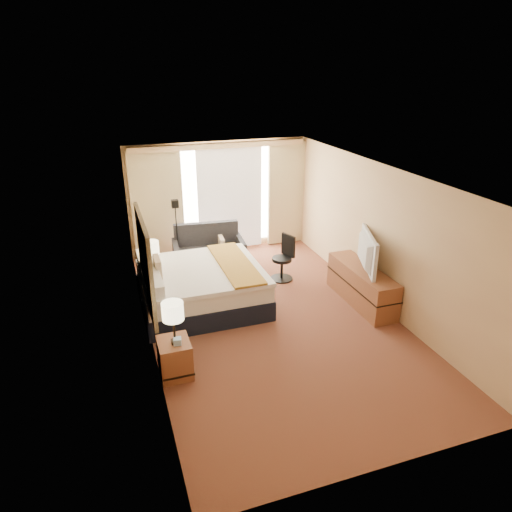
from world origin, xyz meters
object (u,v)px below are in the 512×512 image
object	(u,v)px
nightstand_left	(175,358)
media_dresser	(362,285)
loveseat	(209,254)
floor_lamp	(176,220)
lamp_left	(173,312)
nightstand_right	(153,285)
television	(362,251)
desk_chair	(284,260)
bed	(201,286)
lamp_right	(151,248)

from	to	relation	value
nightstand_left	media_dresser	distance (m)	3.85
loveseat	floor_lamp	bearing A→B (deg)	163.21
loveseat	lamp_left	bearing A→B (deg)	-105.30
nightstand_right	television	distance (m)	3.99
nightstand_right	desk_chair	size ratio (longest dim) A/B	0.57
loveseat	floor_lamp	world-z (taller)	floor_lamp
bed	television	distance (m)	3.03
nightstand_right	lamp_left	distance (m)	2.65
bed	nightstand_left	bearing A→B (deg)	-113.05
nightstand_left	lamp_right	world-z (taller)	lamp_right
bed	television	bearing A→B (deg)	-16.22
desk_chair	lamp_left	xyz separation A→B (m)	(-2.68, -2.51, 0.62)
nightstand_right	media_dresser	xyz separation A→B (m)	(3.70, -1.45, 0.07)
television	bed	bearing A→B (deg)	94.02
media_dresser	bed	size ratio (longest dim) A/B	0.82
floor_lamp	bed	bearing A→B (deg)	-87.34
lamp_right	television	world-z (taller)	television
lamp_left	television	xyz separation A→B (m)	(3.63, 1.10, -0.00)
media_dresser	desk_chair	bearing A→B (deg)	125.03
media_dresser	desk_chair	xyz separation A→B (m)	(-1.00, 1.43, 0.08)
nightstand_left	television	bearing A→B (deg)	16.38
nightstand_right	desk_chair	world-z (taller)	desk_chair
loveseat	bed	bearing A→B (deg)	-103.15
desk_chair	television	xyz separation A→B (m)	(0.95, -1.41, 0.62)
nightstand_left	bed	size ratio (longest dim) A/B	0.25
nightstand_left	floor_lamp	world-z (taller)	floor_lamp
lamp_left	television	bearing A→B (deg)	16.90
media_dresser	television	bearing A→B (deg)	155.23
bed	desk_chair	distance (m)	1.98
desk_chair	lamp_right	distance (m)	2.73
nightstand_right	floor_lamp	bearing A→B (deg)	61.00
nightstand_left	desk_chair	world-z (taller)	desk_chair
nightstand_right	media_dresser	world-z (taller)	media_dresser
bed	lamp_left	distance (m)	2.19
lamp_left	loveseat	bearing A→B (deg)	69.57
media_dresser	lamp_right	size ratio (longest dim) A/B	2.95
nightstand_right	television	xyz separation A→B (m)	(3.65, -1.43, 0.77)
nightstand_right	lamp_left	world-z (taller)	lamp_left
floor_lamp	desk_chair	size ratio (longest dim) A/B	1.61
desk_chair	lamp_right	bearing A→B (deg)	159.74
lamp_right	television	distance (m)	3.89
loveseat	desk_chair	xyz separation A→B (m)	(1.35, -1.07, 0.11)
nightstand_left	desk_chair	xyz separation A→B (m)	(2.70, 2.48, 0.15)
bed	floor_lamp	distance (m)	2.02
loveseat	desk_chair	world-z (taller)	loveseat
nightstand_left	lamp_left	distance (m)	0.77
lamp_left	media_dresser	bearing A→B (deg)	16.36
floor_lamp	desk_chair	distance (m)	2.47
media_dresser	floor_lamp	size ratio (longest dim) A/B	1.17
nightstand_right	loveseat	bearing A→B (deg)	37.70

